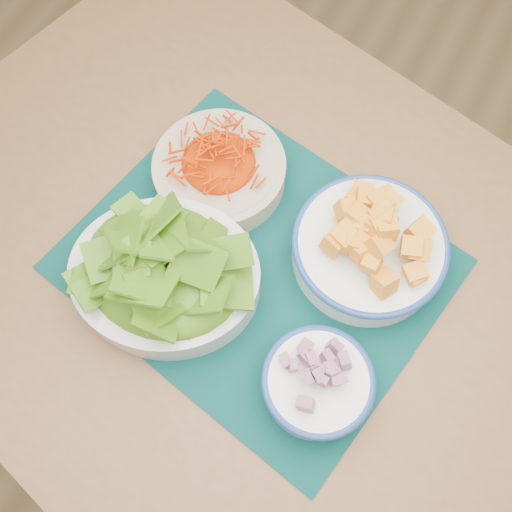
{
  "coord_description": "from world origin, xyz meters",
  "views": [
    {
      "loc": [
        0.33,
        -0.49,
        1.56
      ],
      "look_at": [
        0.18,
        -0.2,
        0.78
      ],
      "focal_mm": 40.0,
      "sensor_mm": 36.0,
      "label": 1
    }
  ],
  "objects_px": {
    "carrot_bowl": "(219,167)",
    "squash_bowl": "(371,243)",
    "table": "(282,304)",
    "lettuce_bowl": "(163,269)",
    "placemat": "(256,264)",
    "onion_bowl": "(318,382)"
  },
  "relations": [
    {
      "from": "carrot_bowl",
      "to": "squash_bowl",
      "type": "relative_size",
      "value": 0.93
    },
    {
      "from": "table",
      "to": "squash_bowl",
      "type": "bearing_deg",
      "value": 61.99
    },
    {
      "from": "lettuce_bowl",
      "to": "placemat",
      "type": "bearing_deg",
      "value": 22.39
    },
    {
      "from": "placemat",
      "to": "carrot_bowl",
      "type": "bearing_deg",
      "value": 149.59
    },
    {
      "from": "table",
      "to": "squash_bowl",
      "type": "distance_m",
      "value": 0.2
    },
    {
      "from": "squash_bowl",
      "to": "onion_bowl",
      "type": "relative_size",
      "value": 1.73
    },
    {
      "from": "lettuce_bowl",
      "to": "onion_bowl",
      "type": "bearing_deg",
      "value": -27.65
    },
    {
      "from": "lettuce_bowl",
      "to": "squash_bowl",
      "type": "bearing_deg",
      "value": 16.44
    },
    {
      "from": "table",
      "to": "lettuce_bowl",
      "type": "distance_m",
      "value": 0.23
    },
    {
      "from": "squash_bowl",
      "to": "lettuce_bowl",
      "type": "xyz_separation_m",
      "value": [
        -0.24,
        -0.18,
        0.01
      ]
    },
    {
      "from": "onion_bowl",
      "to": "lettuce_bowl",
      "type": "bearing_deg",
      "value": 172.14
    },
    {
      "from": "table",
      "to": "placemat",
      "type": "height_order",
      "value": "placemat"
    },
    {
      "from": "lettuce_bowl",
      "to": "onion_bowl",
      "type": "distance_m",
      "value": 0.26
    },
    {
      "from": "carrot_bowl",
      "to": "lettuce_bowl",
      "type": "distance_m",
      "value": 0.2
    },
    {
      "from": "table",
      "to": "carrot_bowl",
      "type": "relative_size",
      "value": 5.69
    },
    {
      "from": "lettuce_bowl",
      "to": "onion_bowl",
      "type": "height_order",
      "value": "lettuce_bowl"
    },
    {
      "from": "lettuce_bowl",
      "to": "onion_bowl",
      "type": "xyz_separation_m",
      "value": [
        0.26,
        -0.04,
        -0.02
      ]
    },
    {
      "from": "squash_bowl",
      "to": "carrot_bowl",
      "type": "bearing_deg",
      "value": 176.25
    },
    {
      "from": "placemat",
      "to": "onion_bowl",
      "type": "height_order",
      "value": "onion_bowl"
    },
    {
      "from": "placemat",
      "to": "squash_bowl",
      "type": "xyz_separation_m",
      "value": [
        0.14,
        0.09,
        0.06
      ]
    },
    {
      "from": "table",
      "to": "carrot_bowl",
      "type": "height_order",
      "value": "carrot_bowl"
    },
    {
      "from": "squash_bowl",
      "to": "onion_bowl",
      "type": "bearing_deg",
      "value": -85.21
    }
  ]
}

